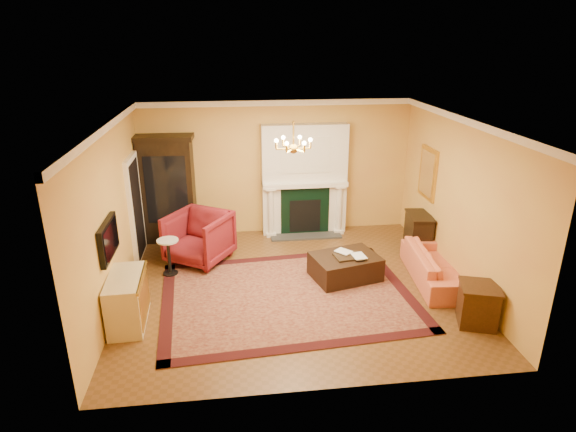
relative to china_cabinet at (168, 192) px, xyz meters
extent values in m
cube|color=brown|center=(2.40, -2.49, -1.13)|extent=(6.00, 5.50, 0.02)
cube|color=silver|center=(2.40, -2.49, 1.89)|extent=(6.00, 5.50, 0.02)
cube|color=gold|center=(2.40, 0.27, 0.38)|extent=(6.00, 0.02, 3.00)
cube|color=gold|center=(2.40, -5.25, 0.38)|extent=(6.00, 0.02, 3.00)
cube|color=gold|center=(-0.61, -2.49, 0.38)|extent=(0.02, 5.50, 3.00)
cube|color=gold|center=(5.41, -2.49, 0.38)|extent=(0.02, 5.50, 3.00)
cube|color=silver|center=(3.00, 0.10, 0.13)|extent=(1.90, 0.32, 2.50)
cube|color=silver|center=(3.00, -0.07, 0.73)|extent=(1.10, 0.01, 0.80)
cube|color=black|center=(3.00, -0.07, -0.57)|extent=(1.10, 0.02, 1.10)
cube|color=black|center=(3.00, -0.08, -0.67)|extent=(0.70, 0.02, 0.75)
cube|color=#333333|center=(3.00, -0.19, -1.10)|extent=(1.60, 0.50, 0.04)
cube|color=silver|center=(3.00, 0.04, 0.06)|extent=(1.90, 0.44, 0.10)
cylinder|color=silver|center=(2.22, -0.08, -0.53)|extent=(0.14, 0.14, 1.18)
cylinder|color=silver|center=(3.78, -0.08, -0.53)|extent=(0.14, 0.14, 1.18)
cube|color=white|center=(2.40, 0.22, 1.82)|extent=(6.00, 0.08, 0.12)
cube|color=white|center=(-0.56, -2.49, 1.82)|extent=(0.08, 5.50, 0.12)
cube|color=white|center=(5.36, -2.49, 1.82)|extent=(0.08, 5.50, 0.12)
cube|color=white|center=(-0.56, -0.79, -0.07)|extent=(0.08, 1.05, 2.10)
cube|color=black|center=(-0.52, -0.79, -0.10)|extent=(0.02, 0.85, 1.95)
cube|color=black|center=(-0.55, -3.09, 0.23)|extent=(0.08, 0.95, 0.58)
cube|color=black|center=(-0.50, -3.09, 0.23)|extent=(0.01, 0.85, 0.48)
cube|color=gold|center=(5.37, -1.09, 0.53)|extent=(0.05, 0.76, 1.05)
cube|color=white|center=(5.34, -1.09, 0.53)|extent=(0.01, 0.62, 0.90)
cylinder|color=gold|center=(2.40, -2.49, 1.68)|extent=(0.03, 0.03, 0.40)
sphere|color=gold|center=(2.40, -2.49, 1.43)|extent=(0.16, 0.16, 0.16)
sphere|color=#FFE5B2|center=(2.68, -2.49, 1.57)|extent=(0.07, 0.07, 0.07)
sphere|color=#FFE5B2|center=(2.54, -2.25, 1.57)|extent=(0.07, 0.07, 0.07)
sphere|color=#FFE5B2|center=(2.26, -2.25, 1.57)|extent=(0.07, 0.07, 0.07)
sphere|color=#FFE5B2|center=(2.12, -2.49, 1.57)|extent=(0.07, 0.07, 0.07)
sphere|color=#FFE5B2|center=(2.26, -2.73, 1.57)|extent=(0.07, 0.07, 0.07)
sphere|color=#FFE5B2|center=(2.54, -2.73, 1.57)|extent=(0.07, 0.07, 0.07)
cube|color=#41100E|center=(2.26, -2.82, -1.11)|extent=(4.54, 3.55, 0.02)
cube|color=black|center=(0.00, 0.00, 0.00)|extent=(1.15, 0.57, 2.24)
imported|color=maroon|center=(0.68, -1.19, -0.56)|extent=(1.46, 1.44, 1.12)
cylinder|color=black|center=(0.14, -1.73, -1.10)|extent=(0.28, 0.28, 0.04)
cylinder|color=black|center=(0.14, -1.73, -0.76)|extent=(0.06, 0.06, 0.64)
cylinder|color=white|center=(0.14, -1.73, -0.42)|extent=(0.40, 0.40, 0.03)
cube|color=beige|center=(-0.33, -3.33, -0.72)|extent=(0.56, 1.11, 0.81)
imported|color=#D36A42|center=(5.04, -2.57, -0.73)|extent=(0.78, 2.05, 0.78)
cube|color=#3C1E10|center=(5.12, -4.03, -0.80)|extent=(0.69, 0.69, 0.64)
cube|color=black|center=(5.18, -1.35, -0.71)|extent=(0.50, 0.78, 0.82)
cube|color=black|center=(3.41, -2.28, -0.89)|extent=(1.36, 1.13, 0.44)
cube|color=black|center=(3.45, -2.33, -0.65)|extent=(0.54, 0.45, 0.03)
imported|color=gray|center=(3.31, -2.27, -0.49)|extent=(0.18, 0.16, 0.29)
imported|color=gray|center=(3.52, -2.43, -0.48)|extent=(0.23, 0.05, 0.31)
cylinder|color=gray|center=(2.31, 0.04, 0.16)|extent=(0.12, 0.12, 0.10)
cone|color=#0E340E|center=(2.31, 0.04, 0.40)|extent=(0.18, 0.18, 0.38)
cylinder|color=gray|center=(3.55, 0.04, 0.16)|extent=(0.12, 0.12, 0.10)
cone|color=#0E340E|center=(3.55, 0.04, 0.40)|extent=(0.18, 0.18, 0.38)
camera|label=1|loc=(1.36, -10.17, 3.16)|focal=30.00mm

